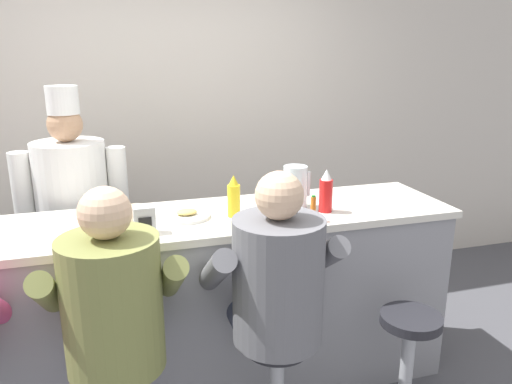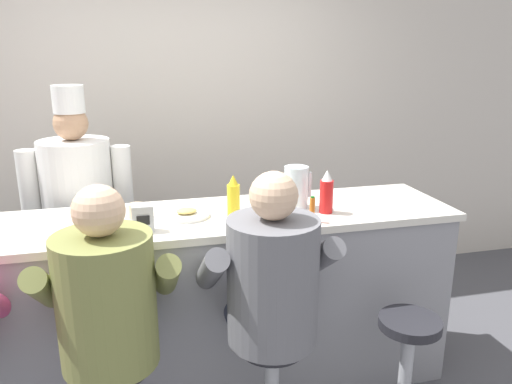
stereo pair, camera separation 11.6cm
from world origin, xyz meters
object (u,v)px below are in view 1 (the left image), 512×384
object	(u,v)px
water_pitcher_clear	(295,187)
empty_stool_round	(408,350)
diner_seated_olive	(113,309)
hot_sauce_bottle_orange	(313,209)
diner_seated_grey	(275,285)
cook_in_whites_near	(74,213)
breakfast_plate	(187,215)
napkin_dispenser_chrome	(145,220)
mustard_bottle_yellow	(234,197)
coffee_mug_tan	(137,212)
ketchup_bottle_red	(326,192)

from	to	relation	value
water_pitcher_clear	empty_stool_round	xyz separation A→B (m)	(0.42, -0.58, -0.75)
diner_seated_olive	empty_stool_round	xyz separation A→B (m)	(1.44, -0.04, -0.45)
hot_sauce_bottle_orange	empty_stool_round	bearing A→B (deg)	-38.82
diner_seated_grey	cook_in_whites_near	world-z (taller)	cook_in_whites_near
cook_in_whites_near	empty_stool_round	bearing A→B (deg)	-35.94
breakfast_plate	napkin_dispenser_chrome	size ratio (longest dim) A/B	1.85
hot_sauce_bottle_orange	napkin_dispenser_chrome	world-z (taller)	hot_sauce_bottle_orange
breakfast_plate	diner_seated_grey	world-z (taller)	diner_seated_grey
water_pitcher_clear	napkin_dispenser_chrome	world-z (taller)	water_pitcher_clear
water_pitcher_clear	empty_stool_round	bearing A→B (deg)	-54.23
hot_sauce_bottle_orange	water_pitcher_clear	size ratio (longest dim) A/B	0.58
cook_in_whites_near	diner_seated_olive	bearing A→B (deg)	-80.15
mustard_bottle_yellow	coffee_mug_tan	world-z (taller)	mustard_bottle_yellow
hot_sauce_bottle_orange	coffee_mug_tan	xyz separation A→B (m)	(-0.87, 0.29, -0.03)
ketchup_bottle_red	breakfast_plate	bearing A→B (deg)	171.41
napkin_dispenser_chrome	hot_sauce_bottle_orange	bearing A→B (deg)	-4.93
napkin_dispenser_chrome	diner_seated_olive	distance (m)	0.48
hot_sauce_bottle_orange	empty_stool_round	size ratio (longest dim) A/B	0.23
hot_sauce_bottle_orange	empty_stool_round	world-z (taller)	hot_sauce_bottle_orange
hot_sauce_bottle_orange	diner_seated_olive	world-z (taller)	diner_seated_olive
hot_sauce_bottle_orange	diner_seated_grey	bearing A→B (deg)	-135.74
hot_sauce_bottle_orange	diner_seated_grey	xyz separation A→B (m)	(-0.30, -0.30, -0.25)
napkin_dispenser_chrome	coffee_mug_tan	bearing A→B (deg)	95.64
diner_seated_grey	cook_in_whites_near	size ratio (longest dim) A/B	0.83
cook_in_whites_near	diner_seated_grey	bearing A→B (deg)	-51.40
coffee_mug_tan	empty_stool_round	distance (m)	1.58
mustard_bottle_yellow	cook_in_whites_near	bearing A→B (deg)	142.14
empty_stool_round	coffee_mug_tan	bearing A→B (deg)	154.09
coffee_mug_tan	cook_in_whites_near	xyz separation A→B (m)	(-0.35, 0.56, -0.15)
mustard_bottle_yellow	coffee_mug_tan	xyz separation A→B (m)	(-0.50, 0.10, -0.07)
coffee_mug_tan	napkin_dispenser_chrome	xyz separation A→B (m)	(0.02, -0.22, 0.03)
water_pitcher_clear	diner_seated_olive	size ratio (longest dim) A/B	0.17
breakfast_plate	water_pitcher_clear	bearing A→B (deg)	0.57
mustard_bottle_yellow	cook_in_whites_near	xyz separation A→B (m)	(-0.85, 0.66, -0.21)
water_pitcher_clear	coffee_mug_tan	world-z (taller)	water_pitcher_clear
ketchup_bottle_red	diner_seated_grey	world-z (taller)	diner_seated_grey
mustard_bottle_yellow	napkin_dispenser_chrome	size ratio (longest dim) A/B	1.72
hot_sauce_bottle_orange	water_pitcher_clear	xyz separation A→B (m)	(-0.00, 0.25, 0.05)
water_pitcher_clear	diner_seated_olive	bearing A→B (deg)	-151.83
breakfast_plate	coffee_mug_tan	bearing A→B (deg)	168.92
diner_seated_grey	empty_stool_round	distance (m)	0.85
coffee_mug_tan	cook_in_whites_near	size ratio (longest dim) A/B	0.08
water_pitcher_clear	diner_seated_grey	xyz separation A→B (m)	(-0.30, -0.54, -0.30)
ketchup_bottle_red	mustard_bottle_yellow	bearing A→B (deg)	172.71
water_pitcher_clear	cook_in_whites_near	bearing A→B (deg)	153.57
hot_sauce_bottle_orange	breakfast_plate	world-z (taller)	hot_sauce_bottle_orange
cook_in_whites_near	hot_sauce_bottle_orange	bearing A→B (deg)	-34.91
water_pitcher_clear	coffee_mug_tan	xyz separation A→B (m)	(-0.87, 0.04, -0.08)
breakfast_plate	cook_in_whites_near	world-z (taller)	cook_in_whites_near
hot_sauce_bottle_orange	breakfast_plate	distance (m)	0.67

